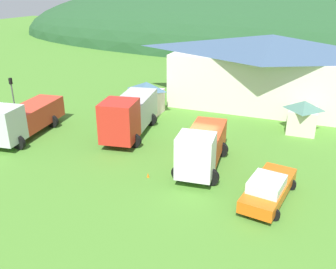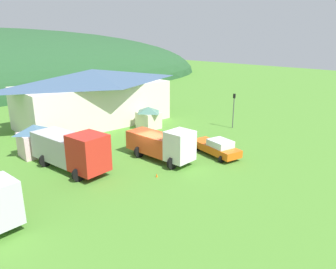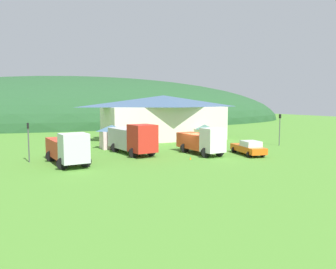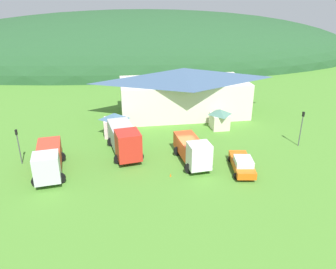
% 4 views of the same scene
% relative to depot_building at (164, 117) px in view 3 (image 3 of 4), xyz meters
% --- Properties ---
extents(ground_plane, '(200.00, 200.00, 0.00)m').
position_rel_depot_building_xyz_m(ground_plane, '(-2.88, -14.98, -3.65)').
color(ground_plane, '#4C842D').
extents(forested_hill_backdrop, '(132.54, 60.00, 26.47)m').
position_rel_depot_building_xyz_m(forested_hill_backdrop, '(-2.88, 49.68, -3.65)').
color(forested_hill_backdrop, '#234C28').
rests_on(forested_hill_backdrop, ground).
extents(depot_building, '(20.06, 9.64, 7.07)m').
position_rel_depot_building_xyz_m(depot_building, '(0.00, 0.00, 0.00)').
color(depot_building, silver).
rests_on(depot_building, ground).
extents(play_shed_cream, '(2.43, 2.77, 2.72)m').
position_rel_depot_building_xyz_m(play_shed_cream, '(3.76, -6.62, -2.24)').
color(play_shed_cream, beige).
rests_on(play_shed_cream, ground).
extents(play_shed_pink, '(2.97, 2.59, 3.06)m').
position_rel_depot_building_xyz_m(play_shed_pink, '(-10.36, -6.91, -2.07)').
color(play_shed_pink, beige).
rests_on(play_shed_pink, ground).
extents(tow_truck_silver, '(3.73, 8.03, 3.21)m').
position_rel_depot_building_xyz_m(tow_truck_silver, '(-17.11, -16.03, -2.04)').
color(tow_truck_silver, silver).
rests_on(tow_truck_silver, ground).
extents(crane_truck_red, '(4.03, 8.32, 3.57)m').
position_rel_depot_building_xyz_m(crane_truck_red, '(-9.33, -12.57, -1.79)').
color(crane_truck_red, red).
rests_on(crane_truck_red, ground).
extents(heavy_rig_white, '(3.41, 7.11, 3.19)m').
position_rel_depot_building_xyz_m(heavy_rig_white, '(-2.15, -16.08, -2.05)').
color(heavy_rig_white, white).
rests_on(heavy_rig_white, ground).
extents(service_pickup_orange, '(2.88, 5.56, 1.66)m').
position_rel_depot_building_xyz_m(service_pickup_orange, '(2.54, -18.57, -2.82)').
color(service_pickup_orange, orange).
rests_on(service_pickup_orange, ground).
extents(traffic_light_west, '(0.20, 0.32, 3.98)m').
position_rel_depot_building_xyz_m(traffic_light_west, '(-20.50, -13.31, -1.20)').
color(traffic_light_west, '#4C4C51').
rests_on(traffic_light_west, ground).
extents(traffic_light_east, '(0.20, 0.32, 4.34)m').
position_rel_depot_building_xyz_m(traffic_light_east, '(11.60, -13.65, -0.99)').
color(traffic_light_east, '#4C4C51').
rests_on(traffic_light_east, ground).
extents(traffic_cone_near_pickup, '(0.36, 0.36, 0.62)m').
position_rel_depot_building_xyz_m(traffic_cone_near_pickup, '(-4.98, -18.55, -3.65)').
color(traffic_cone_near_pickup, orange).
rests_on(traffic_cone_near_pickup, ground).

